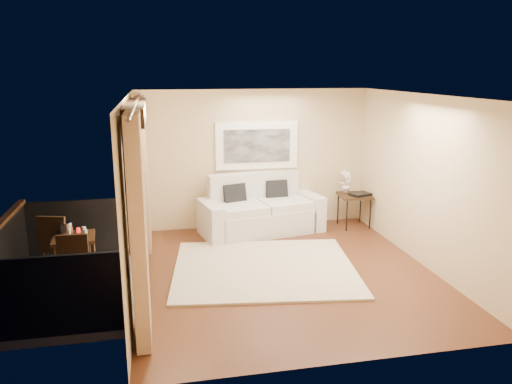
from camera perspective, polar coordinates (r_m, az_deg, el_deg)
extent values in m
plane|color=#572E19|center=(7.84, 3.38, -9.19)|extent=(5.00, 5.00, 0.00)
plane|color=white|center=(7.22, 3.69, 10.92)|extent=(5.00, 5.00, 0.00)
plane|color=tan|center=(9.80, -0.24, 3.79)|extent=(4.50, 0.00, 4.50)
plane|color=tan|center=(5.14, 10.74, -5.92)|extent=(4.50, 0.00, 4.50)
plane|color=tan|center=(8.28, 18.76, 1.15)|extent=(0.00, 5.00, 5.00)
plane|color=tan|center=(8.99, -13.64, 2.46)|extent=(0.00, 2.70, 2.70)
plane|color=tan|center=(5.41, -14.86, -5.14)|extent=(0.00, 2.70, 2.70)
plane|color=tan|center=(6.99, -14.68, 9.18)|extent=(0.00, 2.40, 2.40)
cube|color=#321D10|center=(6.99, -13.67, 8.99)|extent=(0.28, 2.40, 0.22)
cube|color=#605B56|center=(7.74, -20.25, -10.88)|extent=(1.80, 2.60, 0.12)
cube|color=black|center=(7.72, -26.95, -7.13)|extent=(0.06, 2.60, 1.00)
cube|color=black|center=(8.72, -19.36, -4.07)|extent=(1.80, 0.06, 1.00)
cube|color=black|center=(6.38, -22.34, -11.00)|extent=(1.80, 0.06, 1.00)
cube|color=tan|center=(8.70, -12.76, 1.93)|extent=(0.16, 0.75, 2.62)
cube|color=tan|center=(5.70, -13.27, -4.40)|extent=(0.16, 0.75, 2.62)
cylinder|color=#4C473F|center=(6.98, -13.55, 9.90)|extent=(0.04, 4.80, 0.04)
cube|color=white|center=(9.74, 0.10, 5.33)|extent=(1.62, 0.05, 0.92)
cube|color=black|center=(9.71, 0.15, 5.30)|extent=(1.30, 0.02, 0.64)
cube|color=beige|center=(7.96, 0.96, -8.67)|extent=(3.10, 2.79, 0.04)
cube|color=silver|center=(9.62, 0.64, -3.28)|extent=(2.02, 1.33, 0.46)
cube|color=silver|center=(9.84, -0.23, -0.29)|extent=(1.87, 0.60, 0.90)
cube|color=silver|center=(9.25, -5.18, -3.34)|extent=(0.45, 1.02, 0.68)
cube|color=silver|center=(10.02, 6.01, -2.00)|extent=(0.45, 1.02, 0.68)
cube|color=silver|center=(9.34, -1.81, -1.85)|extent=(1.03, 1.03, 0.15)
cube|color=silver|center=(9.68, 3.17, -1.29)|extent=(1.03, 1.03, 0.15)
cube|color=black|center=(9.52, -2.42, -0.39)|extent=(0.48, 0.32, 0.45)
cube|color=black|center=(9.84, 2.37, 0.09)|extent=(0.45, 0.23, 0.45)
cube|color=#321D10|center=(10.04, 11.20, -0.41)|extent=(0.66, 0.66, 0.04)
cylinder|color=black|center=(9.82, 10.34, -2.68)|extent=(0.03, 0.03, 0.61)
cylinder|color=black|center=(10.01, 12.91, -2.50)|extent=(0.03, 0.03, 0.61)
cylinder|color=black|center=(10.25, 9.36, -1.93)|extent=(0.03, 0.03, 0.61)
cylinder|color=black|center=(10.43, 11.83, -1.77)|extent=(0.03, 0.03, 0.61)
cube|color=black|center=(9.99, 11.81, -0.23)|extent=(0.45, 0.39, 0.05)
imported|color=white|center=(10.08, 10.26, 1.24)|extent=(0.31, 0.26, 0.49)
cube|color=#321D10|center=(7.78, -20.11, -4.95)|extent=(0.64, 0.64, 0.05)
cylinder|color=#321D10|center=(7.71, -21.92, -8.04)|extent=(0.04, 0.04, 0.65)
cylinder|color=#321D10|center=(7.64, -18.35, -7.94)|extent=(0.04, 0.04, 0.65)
cylinder|color=#321D10|center=(8.15, -21.34, -6.80)|extent=(0.04, 0.04, 0.65)
cylinder|color=#321D10|center=(8.08, -17.98, -6.70)|extent=(0.04, 0.04, 0.65)
cube|color=#321D10|center=(8.18, -21.52, -5.78)|extent=(0.52, 0.52, 0.05)
cube|color=#321D10|center=(7.94, -22.27, -4.52)|extent=(0.42, 0.16, 0.55)
cylinder|color=#321D10|center=(8.33, -19.80, -7.01)|extent=(0.03, 0.03, 0.43)
cylinder|color=#321D10|center=(8.47, -21.93, -6.84)|extent=(0.03, 0.03, 0.43)
cylinder|color=#321D10|center=(8.04, -20.79, -7.85)|extent=(0.03, 0.03, 0.43)
cylinder|color=#321D10|center=(8.19, -22.98, -7.66)|extent=(0.03, 0.03, 0.43)
cube|color=#321D10|center=(7.07, -20.27, -8.94)|extent=(0.42, 0.42, 0.05)
cube|color=#321D10|center=(7.15, -20.18, -6.60)|extent=(0.40, 0.06, 0.53)
cylinder|color=#321D10|center=(7.04, -21.68, -11.16)|extent=(0.03, 0.03, 0.41)
cylinder|color=#321D10|center=(6.98, -19.01, -11.15)|extent=(0.03, 0.03, 0.41)
cylinder|color=#321D10|center=(7.33, -21.17, -10.10)|extent=(0.03, 0.03, 0.41)
cylinder|color=#321D10|center=(7.27, -18.61, -10.08)|extent=(0.03, 0.03, 0.41)
cylinder|color=silver|center=(7.82, -20.86, -3.96)|extent=(0.18, 0.18, 0.20)
cylinder|color=red|center=(7.91, -19.64, -4.14)|extent=(0.06, 0.06, 0.07)
cylinder|color=white|center=(7.61, -20.55, -4.50)|extent=(0.04, 0.04, 0.18)
cylinder|color=silver|center=(7.66, -18.93, -4.48)|extent=(0.06, 0.06, 0.12)
cylinder|color=silver|center=(7.79, -19.06, -4.19)|extent=(0.06, 0.06, 0.12)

